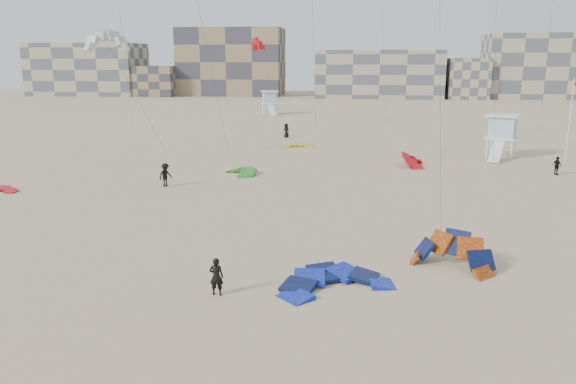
# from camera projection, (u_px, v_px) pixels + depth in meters

# --- Properties ---
(ground) EXTENTS (320.00, 320.00, 0.00)m
(ground) POSITION_uv_depth(u_px,v_px,m) (217.00, 298.00, 23.28)
(ground) COLOR tan
(ground) RESTS_ON ground
(kite_ground_blue) EXTENTS (6.48, 6.58, 1.81)m
(kite_ground_blue) POSITION_uv_depth(u_px,v_px,m) (335.00, 287.00, 24.46)
(kite_ground_blue) COLOR blue
(kite_ground_blue) RESTS_ON ground
(kite_ground_orange) EXTENTS (5.53, 5.49, 4.05)m
(kite_ground_orange) POSITION_uv_depth(u_px,v_px,m) (450.00, 268.00, 26.69)
(kite_ground_orange) COLOR #FF5C10
(kite_ground_orange) RESTS_ON ground
(kite_ground_green) EXTENTS (5.14, 5.10, 1.96)m
(kite_ground_green) POSITION_uv_depth(u_px,v_px,m) (240.00, 174.00, 48.46)
(kite_ground_green) COLOR #318B18
(kite_ground_green) RESTS_ON ground
(kite_ground_red_far) EXTENTS (4.15, 4.03, 3.72)m
(kite_ground_red_far) POSITION_uv_depth(u_px,v_px,m) (413.00, 166.00, 52.23)
(kite_ground_red_far) COLOR red
(kite_ground_red_far) RESTS_ON ground
(kite_ground_yellow) EXTENTS (3.44, 3.62, 1.10)m
(kite_ground_yellow) POSITION_uv_depth(u_px,v_px,m) (299.00, 147.00, 63.63)
(kite_ground_yellow) COLOR gold
(kite_ground_yellow) RESTS_ON ground
(kitesurfer_main) EXTENTS (0.60, 0.40, 1.64)m
(kitesurfer_main) POSITION_uv_depth(u_px,v_px,m) (216.00, 277.00, 23.43)
(kitesurfer_main) COLOR black
(kitesurfer_main) RESTS_ON ground
(kitesurfer_c) EXTENTS (1.21, 1.37, 1.84)m
(kitesurfer_c) POSITION_uv_depth(u_px,v_px,m) (165.00, 175.00, 43.58)
(kitesurfer_c) COLOR black
(kitesurfer_c) RESTS_ON ground
(kitesurfer_d) EXTENTS (0.78, 1.00, 1.59)m
(kitesurfer_d) POSITION_uv_depth(u_px,v_px,m) (557.00, 166.00, 48.02)
(kitesurfer_d) COLOR black
(kitesurfer_d) RESTS_ON ground
(kitesurfer_e) EXTENTS (1.01, 0.84, 1.76)m
(kitesurfer_e) POSITION_uv_depth(u_px,v_px,m) (286.00, 130.00, 71.20)
(kitesurfer_e) COLOR black
(kitesurfer_e) RESTS_ON ground
(kite_fly_grey) EXTENTS (7.93, 5.28, 11.75)m
(kite_fly_grey) POSITION_uv_depth(u_px,v_px,m) (107.00, 43.00, 51.74)
(kite_fly_grey) COLOR silver
(kite_fly_grey) RESTS_ON ground
(kite_fly_red) EXTENTS (5.88, 4.27, 11.82)m
(kite_fly_red) POSITION_uv_depth(u_px,v_px,m) (258.00, 45.00, 77.85)
(kite_fly_red) COLOR red
(kite_fly_red) RESTS_ON ground
(lifeguard_tower_near) EXTENTS (3.94, 6.37, 4.29)m
(lifeguard_tower_near) POSITION_uv_depth(u_px,v_px,m) (502.00, 136.00, 56.47)
(lifeguard_tower_near) COLOR white
(lifeguard_tower_near) RESTS_ON ground
(lifeguard_tower_far) EXTENTS (3.68, 6.12, 4.18)m
(lifeguard_tower_far) POSITION_uv_depth(u_px,v_px,m) (270.00, 103.00, 101.46)
(lifeguard_tower_far) COLOR white
(lifeguard_tower_far) RESTS_ON ground
(flagpole) EXTENTS (0.65, 0.10, 7.94)m
(flagpole) POSITION_uv_depth(u_px,v_px,m) (570.00, 118.00, 53.62)
(flagpole) COLOR white
(flagpole) RESTS_ON ground
(condo_west_a) EXTENTS (30.00, 15.00, 14.00)m
(condo_west_a) POSITION_uv_depth(u_px,v_px,m) (88.00, 69.00, 155.88)
(condo_west_a) COLOR tan
(condo_west_a) RESTS_ON ground
(condo_west_b) EXTENTS (28.00, 14.00, 18.00)m
(condo_west_b) POSITION_uv_depth(u_px,v_px,m) (232.00, 62.00, 154.28)
(condo_west_b) COLOR #887152
(condo_west_b) RESTS_ON ground
(condo_mid) EXTENTS (32.00, 16.00, 12.00)m
(condo_mid) POSITION_uv_depth(u_px,v_px,m) (379.00, 74.00, 146.12)
(condo_mid) COLOR tan
(condo_mid) RESTS_ON ground
(condo_east) EXTENTS (26.00, 14.00, 16.00)m
(condo_east) POSITION_uv_depth(u_px,v_px,m) (538.00, 66.00, 142.59)
(condo_east) COLOR tan
(condo_east) RESTS_ON ground
(condo_fill_left) EXTENTS (12.00, 10.00, 8.00)m
(condo_fill_left) POSITION_uv_depth(u_px,v_px,m) (155.00, 81.00, 152.14)
(condo_fill_left) COLOR #887152
(condo_fill_left) RESTS_ON ground
(condo_fill_right) EXTENTS (10.00, 10.00, 10.00)m
(condo_fill_right) POSITION_uv_depth(u_px,v_px,m) (467.00, 79.00, 141.67)
(condo_fill_right) COLOR tan
(condo_fill_right) RESTS_ON ground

